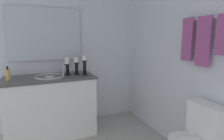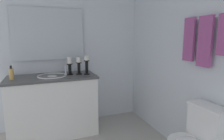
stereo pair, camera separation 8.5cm
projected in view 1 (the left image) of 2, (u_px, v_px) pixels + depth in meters
name	position (u px, v px, depth m)	size (l,w,h in m)	color
wall_back	(207.00, 54.00, 1.92)	(3.18, 0.04, 2.45)	silver
wall_left	(61.00, 49.00, 2.85)	(0.04, 2.49, 2.45)	silver
vanity_cabinet	(51.00, 106.00, 2.61)	(0.58, 1.21, 0.86)	white
sink_basin	(50.00, 79.00, 2.54)	(0.40, 0.40, 0.24)	white
mirror	(45.00, 34.00, 2.69)	(0.02, 1.03, 0.76)	silver
candle_holder_tall	(85.00, 65.00, 2.66)	(0.09, 0.09, 0.27)	black
candle_holder_short	(77.00, 66.00, 2.66)	(0.09, 0.09, 0.25)	black
candle_holder_mid	(67.00, 66.00, 2.64)	(0.09, 0.09, 0.25)	black
soap_bottle	(8.00, 75.00, 2.30)	(0.06, 0.06, 0.18)	#E5B259
towel_bar	(207.00, 18.00, 1.82)	(0.02, 0.02, 0.63)	silver
towel_near_vanity	(188.00, 40.00, 2.04)	(0.14, 0.03, 0.47)	#A54C8C
towel_center	(204.00, 42.00, 1.85)	(0.16, 0.03, 0.50)	#A54C8C
towel_near_corner	(224.00, 35.00, 1.65)	(0.14, 0.03, 0.37)	#A54C8C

